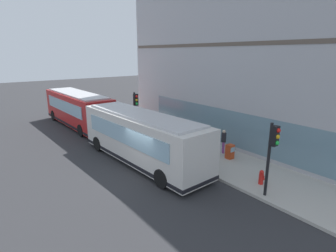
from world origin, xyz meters
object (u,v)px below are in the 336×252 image
fire_hydrant (261,177)px  city_bus_far_down_street (78,109)px  pedestrian_near_hydrant (224,140)px  pedestrian_by_light_pole (174,125)px  traffic_light_down_block (135,106)px  traffic_light_near_corner (272,147)px  city_bus_nearside (141,138)px  newspaper_vending_box (230,152)px

fire_hydrant → city_bus_far_down_street: bearing=100.2°
city_bus_far_down_street → pedestrian_near_hydrant: city_bus_far_down_street is taller
pedestrian_near_hydrant → pedestrian_by_light_pole: pedestrian_by_light_pole is taller
traffic_light_down_block → traffic_light_near_corner: bearing=-89.9°
traffic_light_near_corner → traffic_light_down_block: 11.73m
city_bus_nearside → city_bus_far_down_street: 10.94m
pedestrian_near_hydrant → pedestrian_by_light_pole: 4.73m
traffic_light_near_corner → fire_hydrant: size_ratio=4.68×
city_bus_far_down_street → pedestrian_by_light_pole: 9.60m
pedestrian_by_light_pole → city_bus_nearside: bearing=-151.0°
city_bus_far_down_street → traffic_light_near_corner: size_ratio=2.92×
traffic_light_near_corner → city_bus_far_down_street: bearing=97.2°
city_bus_far_down_street → traffic_light_down_block: (2.29, -6.50, 1.02)m
traffic_light_near_corner → pedestrian_by_light_pole: bearing=77.4°
fire_hydrant → pedestrian_by_light_pole: 8.98m
pedestrian_by_light_pole → newspaper_vending_box: bearing=-89.7°
traffic_light_near_corner → pedestrian_by_light_pole: (2.19, 9.75, -1.43)m
traffic_light_near_corner → newspaper_vending_box: 5.08m
pedestrian_by_light_pole → city_bus_far_down_street: bearing=118.0°
traffic_light_down_block → pedestrian_near_hydrant: traffic_light_down_block is taller
city_bus_nearside → fire_hydrant: (3.07, -6.38, -1.04)m
pedestrian_near_hydrant → newspaper_vending_box: bearing=-115.0°
traffic_light_near_corner → traffic_light_down_block: bearing=90.1°
city_bus_far_down_street → newspaper_vending_box: 14.83m
city_bus_nearside → city_bus_far_down_street: size_ratio=1.00×
newspaper_vending_box → pedestrian_by_light_pole: bearing=90.3°
city_bus_nearside → traffic_light_down_block: traffic_light_down_block is taller
city_bus_far_down_street → fire_hydrant: bearing=-79.8°
fire_hydrant → pedestrian_by_light_pole: pedestrian_by_light_pole is taller
fire_hydrant → pedestrian_near_hydrant: 4.56m
fire_hydrant → pedestrian_by_light_pole: size_ratio=0.43×
traffic_light_down_block → pedestrian_by_light_pole: bearing=-41.9°
city_bus_far_down_street → newspaper_vending_box: size_ratio=11.25×
pedestrian_by_light_pole → traffic_light_near_corner: bearing=-102.6°
city_bus_far_down_street → newspaper_vending_box: bearing=-72.2°
traffic_light_near_corner → traffic_light_down_block: (-0.02, 11.73, 0.01)m
city_bus_nearside → traffic_light_near_corner: 7.69m
traffic_light_near_corner → fire_hydrant: 2.39m
pedestrian_near_hydrant → traffic_light_down_block: bearing=111.7°
city_bus_far_down_street → city_bus_nearside: bearing=-89.7°
city_bus_nearside → fire_hydrant: bearing=-64.3°
city_bus_nearside → pedestrian_by_light_pole: size_ratio=5.94×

